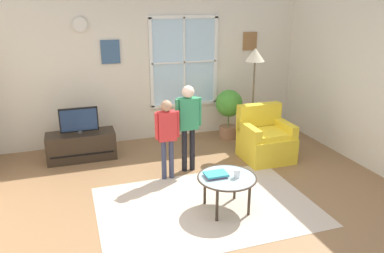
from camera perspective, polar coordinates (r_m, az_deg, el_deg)
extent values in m
cube|color=olive|center=(4.90, 2.29, -12.53)|extent=(6.22, 6.19, 0.02)
cube|color=beige|center=(7.02, -5.86, 9.48)|extent=(5.62, 0.12, 2.83)
cube|color=silver|center=(7.09, -1.23, 9.67)|extent=(1.23, 0.02, 1.61)
cube|color=white|center=(6.99, -1.23, 16.16)|extent=(1.29, 0.04, 0.06)
cube|color=white|center=(7.24, -1.14, 3.35)|extent=(1.29, 0.04, 0.06)
cube|color=white|center=(6.92, -6.14, 9.34)|extent=(0.06, 0.04, 1.61)
cube|color=white|center=(7.28, 3.53, 9.87)|extent=(0.06, 0.04, 1.61)
cube|color=white|center=(7.07, -1.19, 9.65)|extent=(0.03, 0.04, 1.61)
cube|color=white|center=(7.07, -1.19, 9.65)|extent=(1.23, 0.04, 0.03)
cube|color=#38567A|center=(6.78, -12.15, 10.90)|extent=(0.32, 0.03, 0.40)
cube|color=olive|center=(7.53, 8.70, 12.56)|extent=(0.28, 0.03, 0.34)
cylinder|color=silver|center=(6.69, -16.52, 14.50)|extent=(0.24, 0.04, 0.24)
cube|color=#C6B29E|center=(4.97, 2.13, -11.83)|extent=(2.72, 1.89, 0.01)
cube|color=#2D2319|center=(6.50, -16.28, -2.81)|extent=(1.09, 0.44, 0.45)
cube|color=black|center=(6.32, -16.12, -4.11)|extent=(0.98, 0.02, 0.02)
cylinder|color=#4C4C4C|center=(6.42, -16.48, -0.72)|extent=(0.08, 0.08, 0.05)
cube|color=black|center=(6.36, -16.64, 1.00)|extent=(0.61, 0.05, 0.39)
cube|color=navy|center=(6.33, -16.63, 0.92)|extent=(0.57, 0.01, 0.35)
cube|color=yellow|center=(6.35, 11.07, -3.08)|extent=(0.76, 0.72, 0.42)
cube|color=yellow|center=(6.45, 10.02, 1.44)|extent=(0.76, 0.16, 0.45)
cube|color=yellow|center=(6.10, 8.61, -0.75)|extent=(0.12, 0.65, 0.20)
cube|color=yellow|center=(6.40, 13.74, -0.14)|extent=(0.12, 0.65, 0.20)
cube|color=yellow|center=(6.22, 11.43, -1.10)|extent=(0.61, 0.50, 0.08)
cylinder|color=#99B2B7|center=(4.71, 5.27, -7.64)|extent=(0.71, 0.71, 0.02)
torus|color=#3F3328|center=(4.71, 5.27, -7.64)|extent=(0.74, 0.74, 0.02)
cylinder|color=#33281E|center=(4.92, 1.94, -9.33)|extent=(0.04, 0.04, 0.43)
cylinder|color=#33281E|center=(5.06, 6.45, -8.58)|extent=(0.04, 0.04, 0.43)
cylinder|color=#33281E|center=(4.58, 3.79, -11.66)|extent=(0.04, 0.04, 0.43)
cylinder|color=#33281E|center=(4.73, 8.59, -10.75)|extent=(0.04, 0.04, 0.43)
cube|color=#A6348C|center=(4.70, 3.63, -7.42)|extent=(0.25, 0.15, 0.02)
cube|color=teal|center=(4.69, 3.63, -7.17)|extent=(0.28, 0.20, 0.03)
cylinder|color=white|center=(4.68, 6.76, -7.05)|extent=(0.07, 0.07, 0.11)
cube|color=black|center=(4.74, 4.77, -7.22)|extent=(0.11, 0.14, 0.02)
cylinder|color=black|center=(5.77, -1.16, -3.60)|extent=(0.08, 0.08, 0.67)
cylinder|color=black|center=(5.81, 0.04, -3.45)|extent=(0.08, 0.08, 0.67)
cube|color=#338C59|center=(5.60, -0.58, 1.94)|extent=(0.29, 0.15, 0.48)
sphere|color=beige|center=(5.51, -0.59, 5.23)|extent=(0.18, 0.18, 0.18)
cylinder|color=#338C59|center=(5.53, -2.20, 1.96)|extent=(0.06, 0.06, 0.43)
cylinder|color=#338C59|center=(5.63, 1.14, 2.28)|extent=(0.06, 0.06, 0.43)
cylinder|color=#333851|center=(5.55, -4.25, -5.03)|extent=(0.07, 0.07, 0.60)
cylinder|color=#333851|center=(5.57, -3.12, -4.89)|extent=(0.07, 0.07, 0.60)
cube|color=red|center=(5.37, -3.79, 0.07)|extent=(0.26, 0.14, 0.43)
sphere|color=#A87A5B|center=(5.29, -3.86, 3.10)|extent=(0.16, 0.16, 0.16)
cylinder|color=red|center=(5.31, -5.33, 0.06)|extent=(0.05, 0.05, 0.38)
cylinder|color=red|center=(5.39, -2.18, 0.38)|extent=(0.05, 0.05, 0.38)
cylinder|color=#9E6B4C|center=(7.26, 5.44, -0.82)|extent=(0.33, 0.33, 0.23)
cylinder|color=#4C7238|center=(7.19, 5.49, 0.79)|extent=(0.02, 0.02, 0.20)
sphere|color=#479531|center=(7.09, 5.57, 3.50)|extent=(0.50, 0.50, 0.50)
cylinder|color=black|center=(6.91, 8.77, -2.85)|extent=(0.26, 0.26, 0.03)
cylinder|color=brown|center=(6.68, 9.09, 3.19)|extent=(0.03, 0.03, 1.54)
cone|color=beige|center=(6.50, 9.48, 10.59)|extent=(0.32, 0.32, 0.22)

